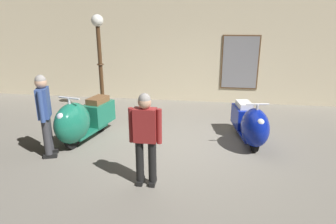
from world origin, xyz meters
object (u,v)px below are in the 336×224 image
at_px(scooter_0, 81,120).
at_px(scooter_1, 251,125).
at_px(visitor_0, 145,134).
at_px(visitor_1, 44,110).
at_px(lamppost, 100,56).

relative_size(scooter_0, scooter_1, 1.09).
bearing_deg(visitor_0, scooter_1, -45.14).
distance_m(visitor_0, visitor_1, 2.31).
xyz_separation_m(lamppost, visitor_0, (2.05, -3.58, -0.73)).
height_order(scooter_1, lamppost, lamppost).
xyz_separation_m(scooter_0, visitor_0, (1.79, -1.53, 0.40)).
relative_size(scooter_0, visitor_1, 1.15).
bearing_deg(scooter_1, visitor_0, -54.45).
relative_size(scooter_0, visitor_0, 1.21).
xyz_separation_m(scooter_1, visitor_1, (-4.07, -1.13, 0.49)).
xyz_separation_m(scooter_1, lamppost, (-3.95, 1.66, 1.18)).
height_order(visitor_0, visitor_1, visitor_1).
bearing_deg(lamppost, scooter_1, -22.83).
distance_m(scooter_1, visitor_1, 4.25).
bearing_deg(visitor_0, visitor_1, 69.88).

